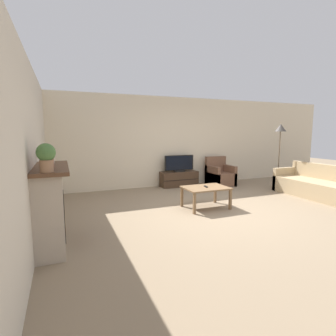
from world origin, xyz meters
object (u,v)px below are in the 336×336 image
Objects in this scene: tv at (179,164)px; floor_lamp at (280,133)px; coffee_table at (206,190)px; remote at (206,187)px; mantel_vase_right at (50,156)px; armchair at (220,176)px; potted_plant at (46,156)px; mantel_vase_left at (47,161)px; couch at (323,187)px; tv_stand at (179,179)px; fireplace at (50,205)px; mantel_vase_centre_left at (48,159)px.

tv is 0.50× the size of floor_lamp.
remote is at bearing 53.78° from coffee_table.
mantel_vase_right reaches higher than tv.
armchair is 0.93× the size of coffee_table.
potted_plant is at bearing -157.82° from floor_lamp.
mantel_vase_left is 0.14× the size of floor_lamp.
couch is at bearing 7.82° from mantel_vase_left.
coffee_table reaches higher than tv_stand.
remote is 3.57m from floor_lamp.
coffee_table is at bearing 21.74° from mantel_vase_left.
remote is 0.06× the size of couch.
fireplace reaches higher than remote.
mantel_vase_centre_left is 3.26m from remote.
mantel_vase_left is at bearing -158.26° from coffee_table.
mantel_vase_left is 6.34m from couch.
potted_plant is (0.00, -0.18, 0.08)m from mantel_vase_left.
remote is (-0.43, -2.32, -0.21)m from tv.
tv_stand is 1.31m from armchair.
remote is (3.04, 0.35, -0.80)m from mantel_vase_right.
fireplace reaches higher than armchair.
remote is at bearing 6.49° from mantel_vase_right.
mantel_vase_centre_left reaches higher than fireplace.
tv_stand is at bearing 88.77° from remote.
couch is (6.20, 0.52, -0.99)m from mantel_vase_centre_left.
tv is (3.46, 2.67, -0.59)m from mantel_vase_right.
tv is (3.46, 3.21, -0.58)m from mantel_vase_centre_left.
fireplace is 1.54× the size of tv.
floor_lamp is (3.18, 1.14, 1.16)m from remote.
tv is (3.46, 3.72, -0.67)m from potted_plant.
mantel_vase_left is (0.02, -0.43, 0.69)m from fireplace.
mantel_vase_right is (0.02, 0.43, 0.68)m from fireplace.
mantel_vase_left reaches higher than mantel_vase_centre_left.
tv_stand is 1.22× the size of tv.
tv is 3.14m from floor_lamp.
armchair is at bearing 31.76° from mantel_vase_centre_left.
fireplace is at bearing -165.76° from coffee_table.
couch is at bearing -58.95° from armchair.
remote is (0.00, 0.01, 0.07)m from coffee_table.
tv_stand is 2.37m from remote.
mantel_vase_centre_left is at bearing -81.17° from fireplace.
armchair is at bearing 59.36° from remote.
armchair is at bearing 34.52° from mantel_vase_left.
mantel_vase_right is at bearing -173.62° from coffee_table.
fireplace is 1.66× the size of armchair.
floor_lamp reaches higher than potted_plant.
mantel_vase_left reaches higher than remote.
tv is at bearing 41.70° from fireplace.
armchair is (1.28, -0.27, 0.06)m from tv_stand.
tv reaches higher than coffee_table.
armchair is at bearing -12.10° from tv_stand.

